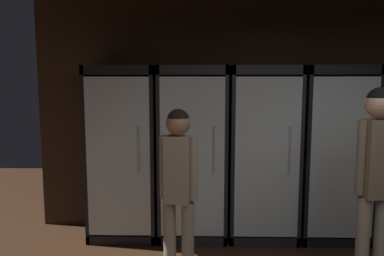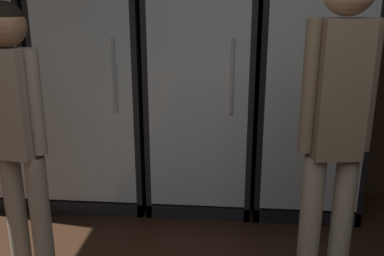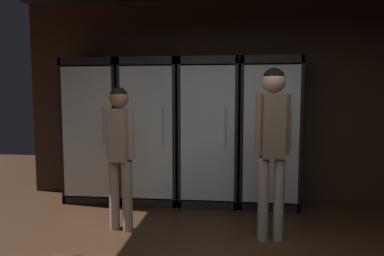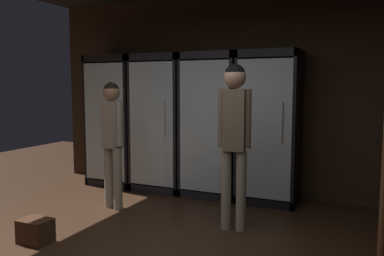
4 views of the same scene
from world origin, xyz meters
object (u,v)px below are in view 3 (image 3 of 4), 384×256
(shopper_near, at_px, (120,144))
(shopper_far, at_px, (273,133))
(cooler_far_left, at_px, (97,132))
(cooler_center, at_px, (209,133))
(cooler_left, at_px, (152,133))
(cooler_right, at_px, (268,133))

(shopper_near, xyz_separation_m, shopper_far, (1.60, -0.10, 0.16))
(cooler_far_left, xyz_separation_m, cooler_center, (1.59, -0.00, 0.00))
(shopper_near, bearing_deg, cooler_left, 84.80)
(cooler_center, distance_m, shopper_near, 1.41)
(cooler_far_left, distance_m, cooler_right, 2.39)
(cooler_far_left, xyz_separation_m, cooler_left, (0.80, -0.00, -0.00))
(cooler_center, height_order, shopper_far, cooler_center)
(cooler_right, height_order, shopper_near, cooler_right)
(cooler_right, bearing_deg, shopper_near, -147.20)
(cooler_center, height_order, cooler_right, same)
(cooler_right, bearing_deg, shopper_far, -94.18)
(cooler_left, bearing_deg, cooler_right, 0.01)
(cooler_center, distance_m, cooler_right, 0.80)
(cooler_right, height_order, shopper_far, cooler_right)
(cooler_far_left, distance_m, shopper_near, 1.29)
(cooler_left, height_order, cooler_right, same)
(cooler_left, relative_size, cooler_right, 1.00)
(cooler_left, distance_m, cooler_right, 1.59)
(cooler_center, xyz_separation_m, shopper_near, (-0.89, -1.09, -0.01))
(cooler_right, xyz_separation_m, shopper_near, (-1.69, -1.09, -0.02))
(cooler_center, bearing_deg, cooler_far_left, 179.99)
(cooler_far_left, height_order, cooler_center, same)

